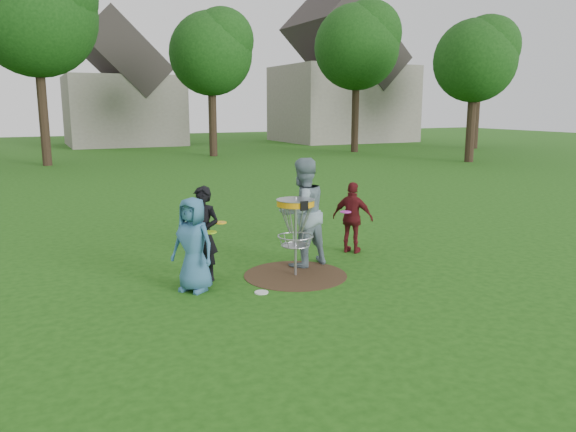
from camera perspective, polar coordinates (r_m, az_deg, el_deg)
name	(u,v)px	position (r m, az deg, el deg)	size (l,w,h in m)	color
ground	(295,275)	(9.83, 0.76, -6.04)	(100.00, 100.00, 0.00)	#19470F
dirt_patch	(295,275)	(9.83, 0.76, -6.02)	(1.80, 1.80, 0.01)	#47331E
player_blue	(193,245)	(8.97, -9.61, -2.88)	(0.74, 0.48, 1.51)	#2F6083
player_black	(203,234)	(9.47, -8.60, -1.80)	(0.58, 0.38, 1.60)	black
player_grey	(302,212)	(10.20, 1.48, 0.37)	(0.97, 0.75, 1.99)	gray
player_maroon	(353,218)	(11.23, 6.59, -0.17)	(0.83, 0.35, 1.42)	#5B1419
disc_on_grass	(261,292)	(8.94, -2.72, -7.76)	(0.22, 0.22, 0.02)	silver
disc_golf_basket	(296,218)	(9.57, 0.77, -0.20)	(0.66, 0.67, 1.38)	#9EA0A5
held_discs	(273,217)	(9.77, -1.55, -0.08)	(3.22, 1.02, 0.36)	#9CD317
tree_row	(115,36)	(29.63, -17.16, 17.11)	(51.20, 17.42, 9.90)	#38281C
house_row	(152,88)	(42.45, -13.64, 12.56)	(44.50, 10.65, 11.62)	gray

